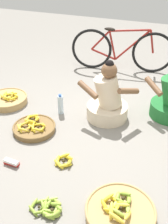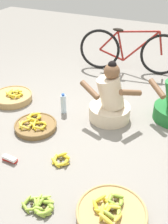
# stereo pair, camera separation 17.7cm
# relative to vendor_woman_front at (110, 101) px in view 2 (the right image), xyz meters

# --- Properties ---
(ground_plane) EXTENTS (10.00, 10.00, 0.00)m
(ground_plane) POSITION_rel_vendor_woman_front_xyz_m (-0.13, -0.30, -0.25)
(ground_plane) COLOR gray
(vendor_woman_front) EXTENTS (0.72, 0.54, 0.78)m
(vendor_woman_front) POSITION_rel_vendor_woman_front_xyz_m (0.00, 0.00, 0.00)
(vendor_woman_front) COLOR beige
(vendor_woman_front) RESTS_ON ground
(bicycle_leaning) EXTENTS (1.68, 0.36, 0.73)m
(bicycle_leaning) POSITION_rel_vendor_woman_front_xyz_m (-0.21, 1.49, 0.11)
(bicycle_leaning) COLOR black
(bicycle_leaning) RESTS_ON ground
(banana_basket_back_right) EXTENTS (0.51, 0.51, 0.14)m
(banana_basket_back_right) POSITION_rel_vendor_woman_front_xyz_m (-0.74, -0.58, -0.20)
(banana_basket_back_right) COLOR brown
(banana_basket_back_right) RESTS_ON ground
(banana_basket_mid_right) EXTENTS (0.60, 0.60, 0.16)m
(banana_basket_mid_right) POSITION_rel_vendor_woman_front_xyz_m (0.53, -1.39, -0.20)
(banana_basket_mid_right) COLOR tan
(banana_basket_mid_right) RESTS_ON ground
(banana_basket_front_center) EXTENTS (0.55, 0.55, 0.17)m
(banana_basket_front_center) POSITION_rel_vendor_woman_front_xyz_m (-1.40, -0.15, -0.19)
(banana_basket_front_center) COLOR tan
(banana_basket_front_center) RESTS_ON ground
(loose_bananas_back_left) EXTENTS (0.22, 0.22, 0.09)m
(loose_bananas_back_left) POSITION_rel_vendor_woman_front_xyz_m (-0.17, -0.98, -0.22)
(loose_bananas_back_left) COLOR yellow
(loose_bananas_back_left) RESTS_ON ground
(loose_bananas_front_right) EXTENTS (0.31, 0.25, 0.09)m
(loose_bananas_front_right) POSITION_rel_vendor_woman_front_xyz_m (-0.05, -1.55, -0.22)
(loose_bananas_front_right) COLOR #8CAD38
(loose_bananas_front_right) RESTS_ON ground
(water_bottle) EXTENTS (0.07, 0.07, 0.28)m
(water_bottle) POSITION_rel_vendor_woman_front_xyz_m (-0.60, -0.12, -0.12)
(water_bottle) COLOR silver
(water_bottle) RESTS_ON ground
(packet_carton_stack) EXTENTS (0.17, 0.07, 0.06)m
(packet_carton_stack) POSITION_rel_vendor_woman_front_xyz_m (-0.66, -1.19, -0.22)
(packet_carton_stack) COLOR red
(packet_carton_stack) RESTS_ON ground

